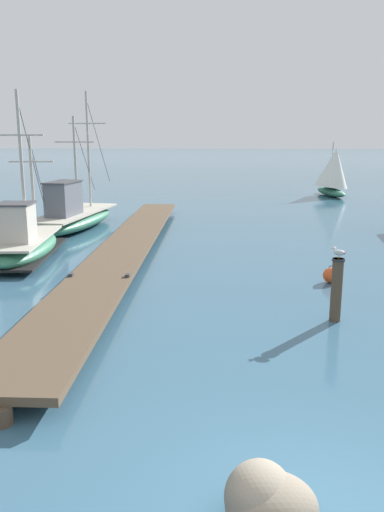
{
  "coord_description": "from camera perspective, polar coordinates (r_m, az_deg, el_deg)",
  "views": [
    {
      "loc": [
        -1.11,
        -5.02,
        4.25
      ],
      "look_at": [
        -1.84,
        7.38,
        1.4
      ],
      "focal_mm": 36.33,
      "sensor_mm": 36.0,
      "label": 1
    }
  ],
  "objects": [
    {
      "name": "perched_seagull",
      "position": [
        12.4,
        15.9,
        0.4
      ],
      "size": [
        0.35,
        0.26,
        0.27
      ],
      "color": "gold",
      "rests_on": "mooring_piling"
    },
    {
      "name": "floating_dock",
      "position": [
        19.16,
        -7.21,
        1.12
      ],
      "size": [
        2.17,
        23.42,
        0.53
      ],
      "color": "brown",
      "rests_on": "ground"
    },
    {
      "name": "distant_sailboat",
      "position": [
        39.74,
        15.29,
        8.95
      ],
      "size": [
        3.02,
        4.88,
        3.93
      ],
      "color": "#337556",
      "rests_on": "ground"
    },
    {
      "name": "mooring_buoy",
      "position": [
        16.01,
        15.01,
        -2.07
      ],
      "size": [
        0.46,
        0.46,
        0.53
      ],
      "color": "#E04C1E",
      "rests_on": "ground"
    },
    {
      "name": "fishing_boat_2",
      "position": [
        19.19,
        -17.99,
        1.33
      ],
      "size": [
        2.33,
        6.11,
        5.84
      ],
      "color": "#337556",
      "rests_on": "ground"
    },
    {
      "name": "mooring_piling",
      "position": [
        12.61,
        15.63,
        -3.47
      ],
      "size": [
        0.3,
        0.3,
        1.52
      ],
      "color": "#4C3D2D",
      "rests_on": "ground"
    },
    {
      "name": "fishing_boat_0",
      "position": [
        25.03,
        -12.95,
        4.35
      ],
      "size": [
        3.08,
        8.89,
        6.45
      ],
      "color": "#337556",
      "rests_on": "ground"
    },
    {
      "name": "shore_rock_far_edge",
      "position": [
        6.41,
        8.3,
        -25.27
      ],
      "size": [
        1.32,
        1.33,
        0.72
      ],
      "color": "slate",
      "rests_on": "ground"
    }
  ]
}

